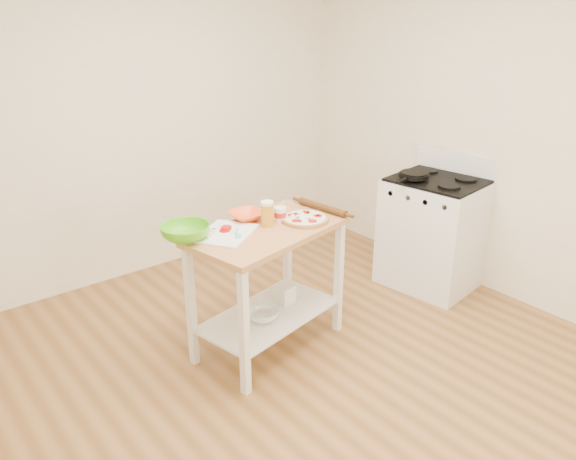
% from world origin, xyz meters
% --- Properties ---
extents(room_shell, '(4.04, 4.54, 2.74)m').
position_xyz_m(room_shell, '(0.00, 0.00, 1.35)').
color(room_shell, olive).
rests_on(room_shell, ground).
extents(prep_island, '(1.15, 0.76, 0.90)m').
position_xyz_m(prep_island, '(0.01, 0.54, 0.64)').
color(prep_island, tan).
rests_on(prep_island, ground).
extents(gas_stove, '(0.72, 0.81, 1.11)m').
position_xyz_m(gas_stove, '(1.68, 0.44, 0.47)').
color(gas_stove, white).
rests_on(gas_stove, ground).
extents(skillet, '(0.39, 0.25, 0.03)m').
position_xyz_m(skillet, '(1.51, 0.57, 0.98)').
color(skillet, black).
rests_on(skillet, gas_stove).
extents(pizza, '(0.32, 0.32, 0.05)m').
position_xyz_m(pizza, '(0.29, 0.50, 0.92)').
color(pizza, tan).
rests_on(pizza, prep_island).
extents(cutting_board, '(0.50, 0.47, 0.04)m').
position_xyz_m(cutting_board, '(-0.26, 0.63, 0.91)').
color(cutting_board, white).
rests_on(cutting_board, prep_island).
extents(spatula, '(0.10, 0.14, 0.01)m').
position_xyz_m(spatula, '(-0.21, 0.56, 0.92)').
color(spatula, '#51C9C8').
rests_on(spatula, cutting_board).
extents(knife, '(0.27, 0.06, 0.01)m').
position_xyz_m(knife, '(-0.44, 0.70, 0.92)').
color(knife, silver).
rests_on(knife, cutting_board).
extents(orange_bowl, '(0.26, 0.26, 0.06)m').
position_xyz_m(orange_bowl, '(-0.00, 0.76, 0.93)').
color(orange_bowl, '#FF5926').
rests_on(orange_bowl, prep_island).
extents(green_bowl, '(0.36, 0.36, 0.10)m').
position_xyz_m(green_bowl, '(-0.50, 0.72, 0.95)').
color(green_bowl, '#52B917').
rests_on(green_bowl, prep_island).
extents(beer_pint, '(0.09, 0.09, 0.17)m').
position_xyz_m(beer_pint, '(0.04, 0.58, 0.99)').
color(beer_pint, orange).
rests_on(beer_pint, prep_island).
extents(yogurt_tub, '(0.08, 0.08, 0.18)m').
position_xyz_m(yogurt_tub, '(0.16, 0.60, 0.95)').
color(yogurt_tub, white).
rests_on(yogurt_tub, prep_island).
extents(rolling_pin, '(0.10, 0.42, 0.05)m').
position_xyz_m(rolling_pin, '(0.52, 0.57, 0.92)').
color(rolling_pin, '#503012').
rests_on(rolling_pin, prep_island).
extents(shelf_glass_bowl, '(0.26, 0.26, 0.07)m').
position_xyz_m(shelf_glass_bowl, '(-0.07, 0.51, 0.30)').
color(shelf_glass_bowl, silver).
rests_on(shelf_glass_bowl, prep_island).
extents(shelf_bin, '(0.15, 0.15, 0.13)m').
position_xyz_m(shelf_bin, '(0.20, 0.61, 0.33)').
color(shelf_bin, white).
rests_on(shelf_bin, prep_island).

